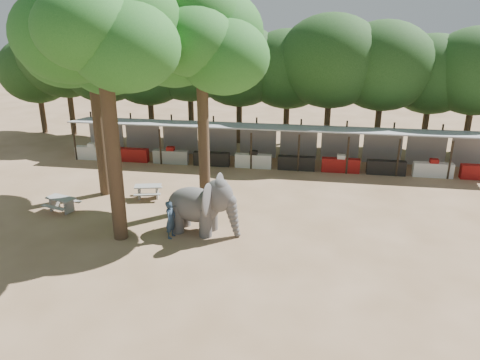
% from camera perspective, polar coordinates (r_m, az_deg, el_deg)
% --- Properties ---
extents(ground, '(100.00, 100.00, 0.00)m').
position_cam_1_polar(ground, '(18.90, 0.56, -11.07)').
color(ground, brown).
rests_on(ground, ground).
extents(vendor_stalls, '(28.00, 2.99, 2.80)m').
position_cam_1_polar(vendor_stalls, '(31.14, 4.45, 4.01)').
color(vendor_stalls, gray).
rests_on(vendor_stalls, ground).
extents(yard_tree_left, '(7.10, 6.90, 11.02)m').
position_cam_1_polar(yard_tree_left, '(25.95, -17.90, 15.69)').
color(yard_tree_left, '#332316').
rests_on(yard_tree_left, ground).
extents(yard_tree_center, '(7.10, 6.90, 12.04)m').
position_cam_1_polar(yard_tree_center, '(20.10, -16.75, 17.67)').
color(yard_tree_center, '#332316').
rests_on(yard_tree_center, ground).
extents(yard_tree_back, '(7.10, 6.90, 11.36)m').
position_cam_1_polar(yard_tree_back, '(22.90, -5.02, 16.92)').
color(yard_tree_back, '#332316').
rests_on(yard_tree_back, ground).
extents(backdrop_trees, '(46.46, 5.95, 8.33)m').
position_cam_1_polar(backdrop_trees, '(35.33, 5.40, 13.08)').
color(backdrop_trees, '#332316').
rests_on(backdrop_trees, ground).
extents(elephant, '(3.63, 2.73, 2.72)m').
position_cam_1_polar(elephant, '(21.50, -4.58, -3.03)').
color(elephant, '#454242').
rests_on(elephant, ground).
extents(handler, '(0.53, 0.70, 1.76)m').
position_cam_1_polar(handler, '(21.34, -8.45, -4.79)').
color(handler, '#26384C').
rests_on(handler, ground).
extents(picnic_table_near, '(1.82, 1.72, 0.75)m').
position_cam_1_polar(picnic_table_near, '(25.64, -20.94, -2.55)').
color(picnic_table_near, gray).
rests_on(picnic_table_near, ground).
extents(picnic_table_far, '(1.70, 1.59, 0.72)m').
position_cam_1_polar(picnic_table_far, '(26.12, -11.13, -1.18)').
color(picnic_table_far, gray).
rests_on(picnic_table_far, ground).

